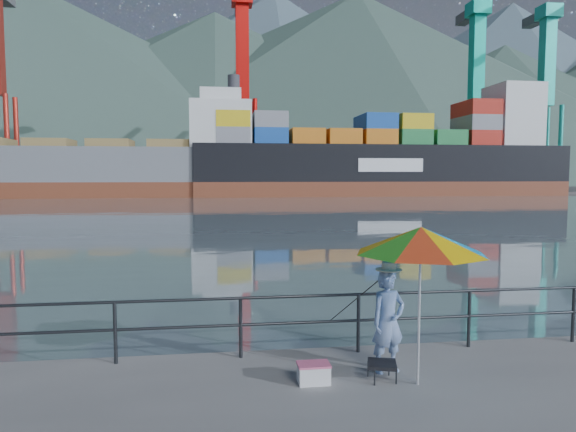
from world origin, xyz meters
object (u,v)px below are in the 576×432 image
(fisherman, at_px, (388,322))
(cooler_bag, at_px, (314,374))
(container_ship, at_px, (391,157))
(beach_umbrella, at_px, (421,240))
(bulk_carrier, at_px, (127,167))

(fisherman, relative_size, cooler_bag, 3.45)
(cooler_bag, bearing_deg, container_ship, 69.69)
(beach_umbrella, xyz_separation_m, container_ship, (24.46, 72.31, 3.75))
(container_ship, bearing_deg, fisherman, -109.02)
(beach_umbrella, distance_m, container_ship, 76.43)
(cooler_bag, relative_size, container_ship, 0.01)
(container_ship, bearing_deg, cooler_bag, -109.80)
(fisherman, height_order, cooler_bag, fisherman)
(beach_umbrella, bearing_deg, container_ship, 71.31)
(fisherman, distance_m, cooler_bag, 1.40)
(bulk_carrier, bearing_deg, container_ship, 0.28)
(cooler_bag, bearing_deg, bulk_carrier, 101.07)
(fisherman, distance_m, bulk_carrier, 73.40)
(fisherman, bearing_deg, container_ship, 55.93)
(fisherman, bearing_deg, bulk_carrier, 87.49)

